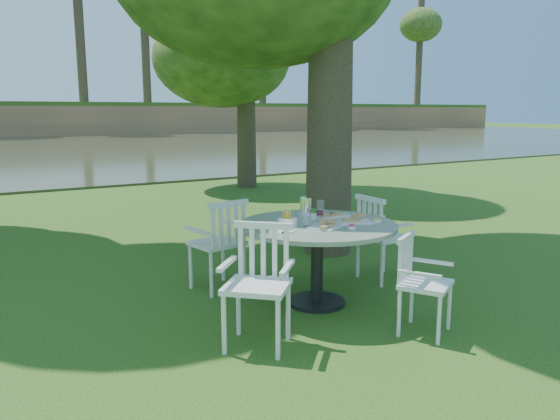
{
  "coord_description": "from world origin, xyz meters",
  "views": [
    {
      "loc": [
        -2.95,
        -4.63,
        1.89
      ],
      "look_at": [
        0.0,
        0.2,
        0.85
      ],
      "focal_mm": 35.0,
      "sensor_mm": 36.0,
      "label": 1
    }
  ],
  "objects": [
    {
      "name": "ground",
      "position": [
        0.0,
        0.0,
        0.0
      ],
      "size": [
        140.0,
        140.0,
        0.0
      ],
      "primitive_type": "plane",
      "color": "#1A3D0C",
      "rests_on": "ground"
    },
    {
      "name": "chair_sw",
      "position": [
        -0.87,
        -0.91,
        0.58
      ],
      "size": [
        0.68,
        0.68,
        0.98
      ],
      "rotation": [
        0.0,
        0.0,
        -0.77
      ],
      "color": "white",
      "rests_on": "ground"
    },
    {
      "name": "chair_se",
      "position": [
        0.37,
        -1.42,
        0.49
      ],
      "size": [
        0.56,
        0.55,
        0.84
      ],
      "rotation": [
        0.0,
        0.0,
        0.51
      ],
      "color": "white",
      "rests_on": "ground"
    },
    {
      "name": "chair_ne",
      "position": [
        1.05,
        -0.15,
        0.56
      ],
      "size": [
        0.47,
        0.5,
        0.96
      ],
      "rotation": [
        0.0,
        0.0,
        -4.75
      ],
      "color": "white",
      "rests_on": "ground"
    },
    {
      "name": "river",
      "position": [
        0.0,
        23.0,
        0.0
      ],
      "size": [
        100.0,
        28.0,
        0.12
      ],
      "primitive_type": "cube",
      "color": "#313620",
      "rests_on": "ground"
    },
    {
      "name": "tableware",
      "position": [
        0.03,
        -0.34,
        0.86
      ],
      "size": [
        1.16,
        0.77,
        0.23
      ],
      "color": "white",
      "rests_on": "table"
    },
    {
      "name": "table",
      "position": [
        0.04,
        -0.42,
        0.67
      ],
      "size": [
        1.53,
        1.53,
        0.81
      ],
      "color": "black",
      "rests_on": "ground"
    },
    {
      "name": "chair_nw",
      "position": [
        -0.57,
        0.42,
        0.57
      ],
      "size": [
        0.57,
        0.54,
        0.97
      ],
      "rotation": [
        0.0,
        0.0,
        -2.96
      ],
      "color": "white",
      "rests_on": "ground"
    }
  ]
}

